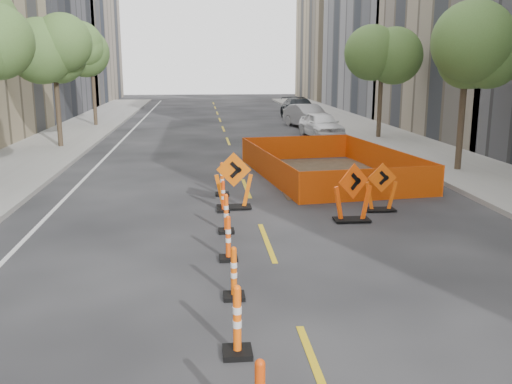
{
  "coord_description": "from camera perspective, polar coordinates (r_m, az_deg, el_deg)",
  "views": [
    {
      "loc": [
        -1.54,
        -8.88,
        4.16
      ],
      "look_at": [
        -0.21,
        4.56,
        1.1
      ],
      "focal_mm": 40.0,
      "sensor_mm": 36.0,
      "label": 1
    }
  ],
  "objects": [
    {
      "name": "chevron_sign_center",
      "position": [
        15.38,
        9.65,
        -0.05
      ],
      "size": [
        1.22,
        1.0,
        1.59
      ],
      "primitive_type": null,
      "rotation": [
        0.0,
        0.0,
        0.4
      ],
      "color": "#FF4E0A",
      "rests_on": "ground"
    },
    {
      "name": "parked_car_mid",
      "position": [
        37.9,
        5.17,
        7.56
      ],
      "size": [
        2.74,
        4.84,
        1.51
      ],
      "primitive_type": "imported",
      "rotation": [
        0.0,
        0.0,
        0.26
      ],
      "color": "#939297",
      "rests_on": "ground"
    },
    {
      "name": "channelizer_4",
      "position": [
        12.27,
        -2.8,
        -4.62
      ],
      "size": [
        0.39,
        0.39,
        1.0
      ],
      "primitive_type": null,
      "color": "#F54A0A",
      "rests_on": "ground"
    },
    {
      "name": "chevron_sign_right",
      "position": [
        16.65,
        12.42,
        0.48
      ],
      "size": [
        0.95,
        0.58,
        1.4
      ],
      "primitive_type": null,
      "rotation": [
        0.0,
        0.0,
        0.02
      ],
      "color": "#DD4F09",
      "rests_on": "ground"
    },
    {
      "name": "chevron_sign_left",
      "position": [
        16.51,
        -2.24,
        1.13
      ],
      "size": [
        1.18,
        0.79,
        1.67
      ],
      "primitive_type": null,
      "rotation": [
        0.0,
        0.0,
        -0.12
      ],
      "color": "#D55808",
      "rests_on": "ground"
    },
    {
      "name": "safety_fence",
      "position": [
        21.59,
        7.16,
        2.93
      ],
      "size": [
        5.79,
        8.67,
        1.02
      ],
      "primitive_type": null,
      "rotation": [
        0.0,
        0.0,
        0.13
      ],
      "color": "orange",
      "rests_on": "ground"
    },
    {
      "name": "tree_l_d",
      "position": [
        39.48,
        -16.1,
        12.81
      ],
      "size": [
        2.8,
        2.8,
        5.95
      ],
      "color": "#382B1E",
      "rests_on": "ground"
    },
    {
      "name": "channelizer_2",
      "position": [
        8.41,
        -1.89,
        -12.72
      ],
      "size": [
        0.43,
        0.43,
        1.09
      ],
      "primitive_type": null,
      "color": "#FF5C0A",
      "rests_on": "ground"
    },
    {
      "name": "tree_r_b",
      "position": [
        23.13,
        20.31,
        12.91
      ],
      "size": [
        2.8,
        2.8,
        5.95
      ],
      "color": "#382B1E",
      "rests_on": "ground"
    },
    {
      "name": "parked_car_far",
      "position": [
        43.49,
        4.34,
        8.3
      ],
      "size": [
        2.39,
        5.55,
        1.59
      ],
      "primitive_type": "imported",
      "rotation": [
        0.0,
        0.0,
        0.03
      ],
      "color": "black",
      "rests_on": "ground"
    },
    {
      "name": "bld_right_e",
      "position": [
        70.08,
        10.04,
        15.72
      ],
      "size": [
        12.0,
        14.0,
        16.0
      ],
      "primitive_type": "cube",
      "color": "tan",
      "rests_on": "ground"
    },
    {
      "name": "channelizer_3",
      "position": [
        10.32,
        -2.23,
        -8.06
      ],
      "size": [
        0.39,
        0.39,
        0.98
      ],
      "primitive_type": null,
      "color": "#E45509",
      "rests_on": "ground"
    },
    {
      "name": "tree_l_c",
      "position": [
        29.68,
        -19.54,
        12.76
      ],
      "size": [
        2.8,
        2.8,
        5.95
      ],
      "color": "#382B1E",
      "rests_on": "ground"
    },
    {
      "name": "channelizer_6",
      "position": [
        16.25,
        -3.3,
        -0.42
      ],
      "size": [
        0.36,
        0.36,
        0.92
      ],
      "primitive_type": null,
      "color": "#E73B09",
      "rests_on": "ground"
    },
    {
      "name": "sidewalk_right",
      "position": [
        23.74,
        20.79,
        2.02
      ],
      "size": [
        4.0,
        90.0,
        0.15
      ],
      "primitive_type": "cube",
      "color": "gray",
      "rests_on": "ground"
    },
    {
      "name": "channelizer_7",
      "position": [
        18.25,
        -3.41,
        1.32
      ],
      "size": [
        0.43,
        0.43,
        1.09
      ],
      "primitive_type": null,
      "color": "#E64F09",
      "rests_on": "ground"
    },
    {
      "name": "bld_left_e",
      "position": [
        66.56,
        -20.01,
        17.07
      ],
      "size": [
        12.0,
        20.0,
        20.0
      ],
      "primitive_type": "cube",
      "color": "gray",
      "rests_on": "ground"
    },
    {
      "name": "channelizer_5",
      "position": [
        14.25,
        -3.0,
        -2.14
      ],
      "size": [
        0.39,
        0.39,
        1.0
      ],
      "primitive_type": null,
      "color": "#FF510A",
      "rests_on": "ground"
    },
    {
      "name": "tree_r_c",
      "position": [
        32.44,
        12.49,
        13.12
      ],
      "size": [
        2.8,
        2.8,
        5.95
      ],
      "color": "#382B1E",
      "rests_on": "ground"
    },
    {
      "name": "parked_car_near",
      "position": [
        32.97,
        6.55,
        6.71
      ],
      "size": [
        2.19,
        4.43,
        1.45
      ],
      "primitive_type": "imported",
      "rotation": [
        0.0,
        0.0,
        0.11
      ],
      "color": "white",
      "rests_on": "ground"
    },
    {
      "name": "ground_plane",
      "position": [
        9.92,
        3.88,
        -12.05
      ],
      "size": [
        140.0,
        140.0,
        0.0
      ],
      "primitive_type": "plane",
      "color": "black"
    }
  ]
}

